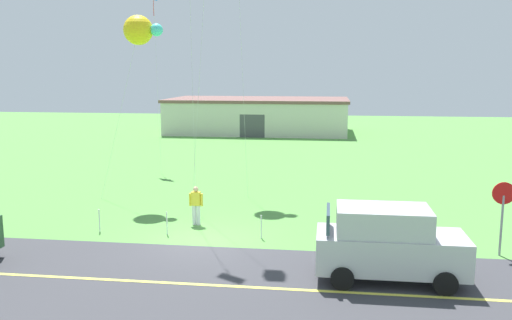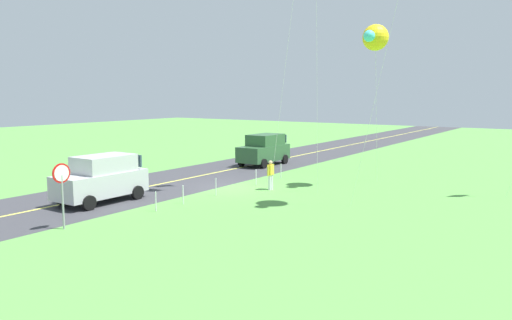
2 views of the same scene
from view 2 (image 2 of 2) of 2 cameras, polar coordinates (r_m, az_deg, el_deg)
ground_plane at (r=27.78m, az=-2.95°, el=-3.26°), size 120.00×120.00×0.10m
asphalt_road at (r=30.32m, az=-9.00°, el=-2.34°), size 120.00×7.00×0.00m
road_centre_stripe at (r=30.32m, az=-9.00°, el=-2.33°), size 120.00×0.16×0.00m
car_suv_foreground at (r=25.01m, az=-17.21°, el=-2.00°), size 4.40×2.12×2.24m
car_parked_west_near at (r=36.44m, az=0.94°, el=1.24°), size 4.40×2.12×2.24m
stop_sign at (r=20.35m, az=-21.30°, el=-2.46°), size 0.76×0.08×2.56m
person_adult_near at (r=26.98m, az=1.68°, el=-1.61°), size 0.58×0.22×1.60m
kite_pink_drift at (r=28.17m, az=13.44°, el=13.45°), size 3.25×1.40×8.86m
fence_post_0 at (r=30.77m, az=2.86°, el=-1.26°), size 0.05×0.05×0.90m
fence_post_1 at (r=28.51m, az=0.01°, el=-1.96°), size 0.05×0.05×0.90m
fence_post_2 at (r=25.61m, az=-4.60°, el=-3.07°), size 0.05×0.05×0.90m
fence_post_3 at (r=23.78m, az=-8.33°, el=-3.95°), size 0.05×0.05×0.90m
fence_post_4 at (r=22.53m, az=-11.38°, el=-4.65°), size 0.05×0.05×0.90m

